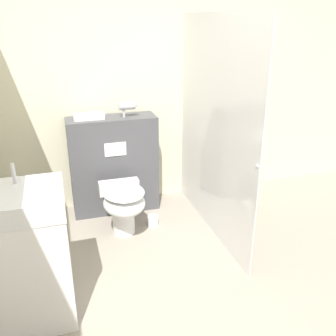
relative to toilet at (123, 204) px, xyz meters
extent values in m
plane|color=#9E9384|center=(0.35, -1.29, -0.33)|extent=(12.00, 12.00, 0.00)
cube|color=beige|center=(0.35, 0.79, 0.92)|extent=(8.00, 0.06, 2.50)
cube|color=#4C4C51|center=(0.01, 0.57, 0.19)|extent=(0.91, 0.32, 1.04)
cube|color=white|center=(0.01, 0.41, 0.42)|extent=(0.22, 0.01, 0.14)
cube|color=silver|center=(0.85, -0.10, 0.68)|extent=(0.01, 1.72, 2.03)
sphere|color=#B2B2B7|center=(0.85, -0.93, 0.64)|extent=(0.04, 0.04, 0.04)
cylinder|color=white|center=(0.00, 0.04, -0.16)|extent=(0.22, 0.22, 0.35)
ellipsoid|color=white|center=(0.00, -0.05, 0.04)|extent=(0.39, 0.47, 0.20)
ellipsoid|color=white|center=(0.00, -0.05, 0.15)|extent=(0.38, 0.46, 0.02)
cube|color=white|center=(0.00, 0.22, 0.08)|extent=(0.40, 0.11, 0.13)
cube|color=white|center=(-0.83, -0.87, 0.09)|extent=(0.58, 0.49, 0.84)
cube|color=white|center=(-0.83, -0.87, 0.58)|extent=(0.59, 0.50, 0.14)
cylinder|color=silver|center=(-0.83, -0.74, 0.72)|extent=(0.02, 0.02, 0.14)
cylinder|color=#B7B7BC|center=(0.17, 0.53, 0.83)|extent=(0.16, 0.08, 0.08)
cone|color=#B7B7BC|center=(0.27, 0.53, 0.83)|extent=(0.03, 0.07, 0.07)
cylinder|color=#B7B7BC|center=(0.14, 0.53, 0.76)|extent=(0.03, 0.03, 0.11)
cube|color=white|center=(-0.21, 0.56, 0.74)|extent=(0.30, 0.13, 0.06)
cylinder|color=white|center=(0.31, 0.09, -0.28)|extent=(0.11, 0.11, 0.10)
camera|label=1|loc=(-0.52, -3.16, 1.66)|focal=40.00mm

